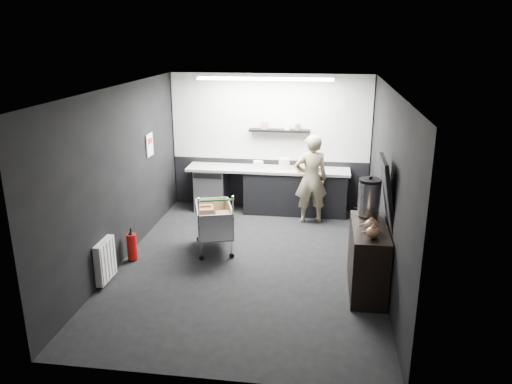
# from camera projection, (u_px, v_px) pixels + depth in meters

# --- Properties ---
(floor) EXTENTS (5.50, 5.50, 0.00)m
(floor) POSITION_uv_depth(u_px,v_px,m) (249.00, 264.00, 7.79)
(floor) COLOR black
(floor) RESTS_ON ground
(ceiling) EXTENTS (5.50, 5.50, 0.00)m
(ceiling) POSITION_uv_depth(u_px,v_px,m) (249.00, 88.00, 6.97)
(ceiling) COLOR white
(ceiling) RESTS_ON wall_back
(wall_back) EXTENTS (5.50, 0.00, 5.50)m
(wall_back) POSITION_uv_depth(u_px,v_px,m) (270.00, 142.00, 9.97)
(wall_back) COLOR black
(wall_back) RESTS_ON floor
(wall_front) EXTENTS (5.50, 0.00, 5.50)m
(wall_front) POSITION_uv_depth(u_px,v_px,m) (205.00, 261.00, 4.79)
(wall_front) COLOR black
(wall_front) RESTS_ON floor
(wall_left) EXTENTS (0.00, 5.50, 5.50)m
(wall_left) POSITION_uv_depth(u_px,v_px,m) (120.00, 176.00, 7.65)
(wall_left) COLOR black
(wall_left) RESTS_ON floor
(wall_right) EXTENTS (0.00, 5.50, 5.50)m
(wall_right) POSITION_uv_depth(u_px,v_px,m) (387.00, 186.00, 7.12)
(wall_right) COLOR black
(wall_right) RESTS_ON floor
(kitchen_wall_panel) EXTENTS (3.95, 0.02, 1.70)m
(kitchen_wall_panel) POSITION_uv_depth(u_px,v_px,m) (270.00, 118.00, 9.80)
(kitchen_wall_panel) COLOR silver
(kitchen_wall_panel) RESTS_ON wall_back
(dado_panel) EXTENTS (3.95, 0.02, 1.00)m
(dado_panel) POSITION_uv_depth(u_px,v_px,m) (269.00, 183.00, 10.22)
(dado_panel) COLOR black
(dado_panel) RESTS_ON wall_back
(floating_shelf) EXTENTS (1.20, 0.22, 0.04)m
(floating_shelf) POSITION_uv_depth(u_px,v_px,m) (279.00, 130.00, 9.74)
(floating_shelf) COLOR black
(floating_shelf) RESTS_ON wall_back
(wall_clock) EXTENTS (0.20, 0.03, 0.20)m
(wall_clock) POSITION_uv_depth(u_px,v_px,m) (343.00, 104.00, 9.52)
(wall_clock) COLOR white
(wall_clock) RESTS_ON wall_back
(poster) EXTENTS (0.02, 0.30, 0.40)m
(poster) POSITION_uv_depth(u_px,v_px,m) (150.00, 145.00, 8.81)
(poster) COLOR white
(poster) RESTS_ON wall_left
(poster_red_band) EXTENTS (0.02, 0.22, 0.10)m
(poster_red_band) POSITION_uv_depth(u_px,v_px,m) (150.00, 141.00, 8.79)
(poster_red_band) COLOR red
(poster_red_band) RESTS_ON poster
(radiator) EXTENTS (0.10, 0.50, 0.60)m
(radiator) POSITION_uv_depth(u_px,v_px,m) (105.00, 261.00, 7.10)
(radiator) COLOR white
(radiator) RESTS_ON wall_left
(ceiling_strip) EXTENTS (2.40, 0.20, 0.04)m
(ceiling_strip) POSITION_uv_depth(u_px,v_px,m) (265.00, 79.00, 8.72)
(ceiling_strip) COLOR white
(ceiling_strip) RESTS_ON ceiling
(prep_counter) EXTENTS (3.20, 0.61, 0.90)m
(prep_counter) POSITION_uv_depth(u_px,v_px,m) (274.00, 190.00, 9.92)
(prep_counter) COLOR black
(prep_counter) RESTS_ON floor
(person) EXTENTS (0.69, 0.54, 1.69)m
(person) POSITION_uv_depth(u_px,v_px,m) (311.00, 179.00, 9.28)
(person) COLOR beige
(person) RESTS_ON floor
(shopping_cart) EXTENTS (0.82, 1.10, 1.03)m
(shopping_cart) POSITION_uv_depth(u_px,v_px,m) (214.00, 221.00, 8.17)
(shopping_cart) COLOR silver
(shopping_cart) RESTS_ON floor
(sideboard) EXTENTS (0.54, 1.26, 1.89)m
(sideboard) POSITION_uv_depth(u_px,v_px,m) (369.00, 249.00, 6.87)
(sideboard) COLOR black
(sideboard) RESTS_ON floor
(fire_extinguisher) EXTENTS (0.16, 0.16, 0.51)m
(fire_extinguisher) POSITION_uv_depth(u_px,v_px,m) (132.00, 246.00, 7.84)
(fire_extinguisher) COLOR #B60E0C
(fire_extinguisher) RESTS_ON floor
(cardboard_box) EXTENTS (0.53, 0.46, 0.09)m
(cardboard_box) POSITION_uv_depth(u_px,v_px,m) (308.00, 168.00, 9.64)
(cardboard_box) COLOR #8C6B4A
(cardboard_box) RESTS_ON prep_counter
(pink_tub) EXTENTS (0.21, 0.21, 0.21)m
(pink_tub) POSITION_uv_depth(u_px,v_px,m) (284.00, 164.00, 9.73)
(pink_tub) COLOR white
(pink_tub) RESTS_ON prep_counter
(white_container) EXTENTS (0.21, 0.19, 0.15)m
(white_container) POSITION_uv_depth(u_px,v_px,m) (258.00, 165.00, 9.76)
(white_container) COLOR white
(white_container) RESTS_ON prep_counter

